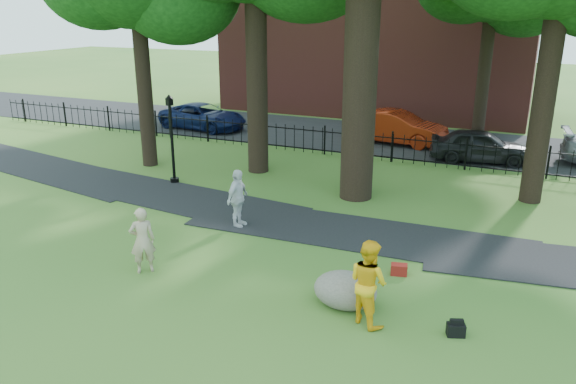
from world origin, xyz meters
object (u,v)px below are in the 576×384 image
at_px(man, 368,282).
at_px(red_sedan, 396,127).
at_px(boulder, 345,288).
at_px(woman, 142,240).
at_px(lamppost, 172,140).

bearing_deg(man, red_sedan, -47.13).
distance_m(boulder, red_sedan, 15.62).
relative_size(woman, man, 0.91).
relative_size(man, red_sedan, 0.39).
xyz_separation_m(woman, man, (5.69, -0.02, 0.08)).
height_order(man, red_sedan, man).
xyz_separation_m(man, lamppost, (-9.27, 6.45, 0.68)).
bearing_deg(boulder, red_sedan, 99.49).
bearing_deg(red_sedan, boulder, -163.43).
distance_m(boulder, lamppost, 10.55).
height_order(lamppost, red_sedan, lamppost).
xyz_separation_m(woman, boulder, (5.05, 0.47, -0.43)).
bearing_deg(woman, lamppost, -103.20).
bearing_deg(man, boulder, -6.01).
distance_m(man, red_sedan, 16.21).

